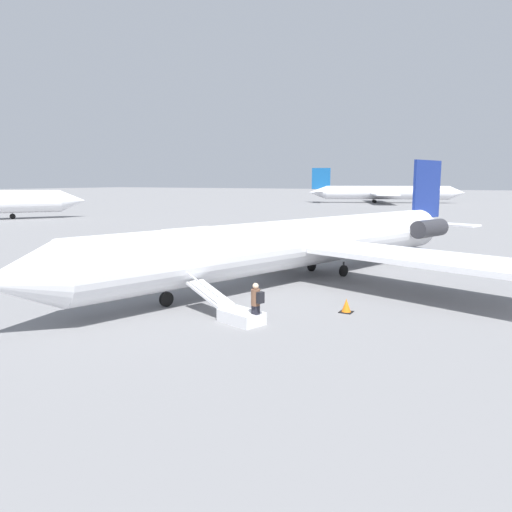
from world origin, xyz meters
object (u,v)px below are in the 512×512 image
airplane_main (309,241)px  passenger (256,302)px  airplane_far_right (384,193)px  boarding_stairs (234,312)px

airplane_main → passenger: airplane_main is taller
airplane_main → passenger: bearing=29.1°
passenger → airplane_far_right: bearing=-60.3°
airplane_main → boarding_stairs: 10.20m
boarding_stairs → passenger: 1.36m
airplane_main → boarding_stairs: (10.01, 0.90, -1.76)m
airplane_main → airplane_far_right: bearing=-150.3°
airplane_main → airplane_far_right: size_ratio=0.89×
airplane_far_right → passenger: 114.00m
passenger → boarding_stairs: bearing=3.2°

